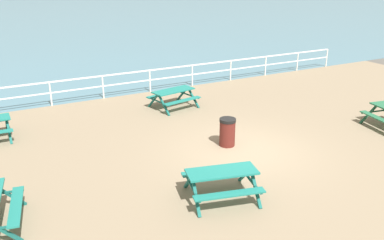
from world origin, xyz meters
name	(u,v)px	position (x,y,z in m)	size (l,w,h in m)	color
ground_plane	(242,153)	(0.00, 0.00, -0.10)	(30.00, 24.00, 0.20)	gray
sea_band	(25,11)	(0.00, 52.75, 0.00)	(142.00, 90.00, 0.01)	teal
seaward_railing	(150,76)	(0.00, 7.75, 0.76)	(23.07, 0.07, 1.08)	white
picnic_table_near_left	(173,94)	(-0.05, 5.06, 0.58)	(2.06, 1.83, 0.80)	#1E7A70
picnic_table_far_right	(222,177)	(-2.15, -2.16, 0.58)	(2.11, 1.89, 0.80)	#1E7A70
litter_bin	(227,132)	(-0.21, 0.60, 0.48)	(0.55, 0.55, 0.95)	#591E19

